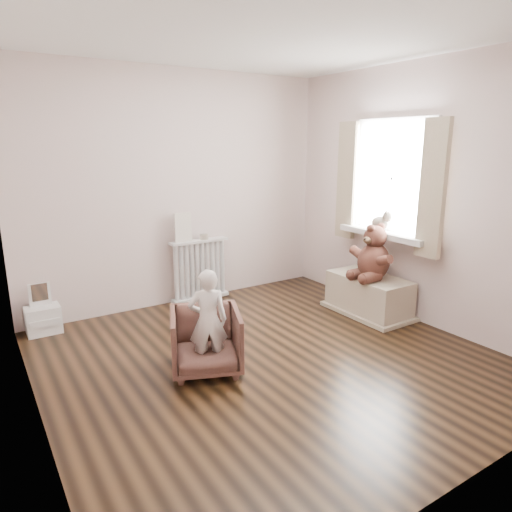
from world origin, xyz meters
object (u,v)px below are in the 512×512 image
toy_vanity (42,306)px  child (208,321)px  armchair (206,341)px  teddy_bear (374,255)px  radiator (200,268)px  plush_cat (381,221)px  toy_bench (369,295)px

toy_vanity → child: child is taller
armchair → teddy_bear: 2.08m
child → armchair: bearing=-67.9°
radiator → plush_cat: size_ratio=2.77×
radiator → toy_bench: radiator is taller
radiator → toy_vanity: 1.72m
child → teddy_bear: 2.06m
toy_vanity → plush_cat: bearing=-22.2°
child → plush_cat: plush_cat is taller
armchair → radiator: bearing=87.7°
radiator → plush_cat: (1.50, -1.34, 0.61)m
radiator → toy_vanity: bearing=-179.0°
plush_cat → toy_vanity: bearing=140.7°
toy_vanity → toy_bench: size_ratio=0.56×
child → toy_bench: child is taller
toy_vanity → armchair: (1.00, -1.54, -0.02)m
plush_cat → child: bearing=170.1°
toy_bench → radiator: bearing=134.9°
plush_cat → armchair: bearing=168.8°
toy_vanity → armchair: 1.83m
toy_vanity → armchair: size_ratio=0.88×
child → plush_cat: bearing=-150.8°
toy_bench → plush_cat: plush_cat is taller
child → toy_bench: bearing=-151.0°
radiator → child: size_ratio=0.86×
toy_vanity → teddy_bear: teddy_bear is taller
armchair → toy_bench: bearing=27.7°
toy_vanity → toy_bench: (3.07, -1.33, -0.08)m
child → radiator: bearing=-91.7°
armchair → child: size_ratio=0.67×
toy_vanity → toy_bench: 3.35m
radiator → armchair: size_ratio=1.29×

